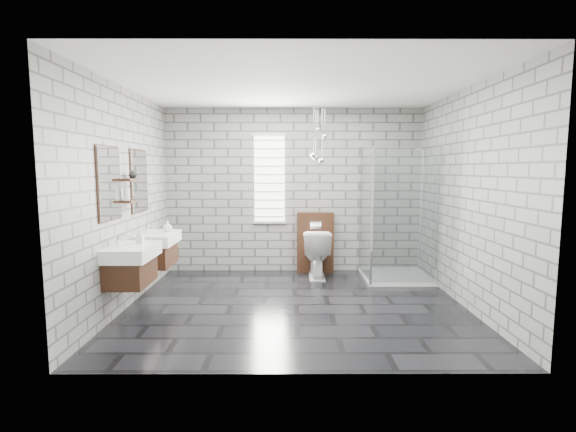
{
  "coord_description": "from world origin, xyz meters",
  "views": [
    {
      "loc": [
        -0.11,
        -5.12,
        1.71
      ],
      "look_at": [
        -0.1,
        0.35,
        1.09
      ],
      "focal_mm": 26.0,
      "sensor_mm": 36.0,
      "label": 1
    }
  ],
  "objects_px": {
    "vanity_right": "(155,240)",
    "cistern_panel": "(315,242)",
    "vanity_left": "(128,254)",
    "toilet": "(316,253)",
    "shower_enclosure": "(392,248)"
  },
  "relations": [
    {
      "from": "shower_enclosure",
      "to": "toilet",
      "type": "height_order",
      "value": "shower_enclosure"
    },
    {
      "from": "shower_enclosure",
      "to": "vanity_left",
      "type": "bearing_deg",
      "value": -153.95
    },
    {
      "from": "cistern_panel",
      "to": "shower_enclosure",
      "type": "relative_size",
      "value": 0.49
    },
    {
      "from": "vanity_left",
      "to": "cistern_panel",
      "type": "distance_m",
      "value": 3.16
    },
    {
      "from": "cistern_panel",
      "to": "shower_enclosure",
      "type": "bearing_deg",
      "value": -24.34
    },
    {
      "from": "vanity_right",
      "to": "cistern_panel",
      "type": "xyz_separation_m",
      "value": [
        2.27,
        1.24,
        -0.26
      ]
    },
    {
      "from": "vanity_left",
      "to": "vanity_right",
      "type": "xyz_separation_m",
      "value": [
        0.0,
        0.94,
        0.0
      ]
    },
    {
      "from": "vanity_left",
      "to": "shower_enclosure",
      "type": "relative_size",
      "value": 0.77
    },
    {
      "from": "cistern_panel",
      "to": "toilet",
      "type": "bearing_deg",
      "value": -90.0
    },
    {
      "from": "vanity_left",
      "to": "vanity_right",
      "type": "relative_size",
      "value": 1.0
    },
    {
      "from": "vanity_right",
      "to": "toilet",
      "type": "bearing_deg",
      "value": 22.09
    },
    {
      "from": "vanity_right",
      "to": "shower_enclosure",
      "type": "relative_size",
      "value": 0.77
    },
    {
      "from": "vanity_right",
      "to": "toilet",
      "type": "distance_m",
      "value": 2.47
    },
    {
      "from": "vanity_right",
      "to": "shower_enclosure",
      "type": "height_order",
      "value": "shower_enclosure"
    },
    {
      "from": "cistern_panel",
      "to": "toilet",
      "type": "height_order",
      "value": "cistern_panel"
    }
  ]
}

